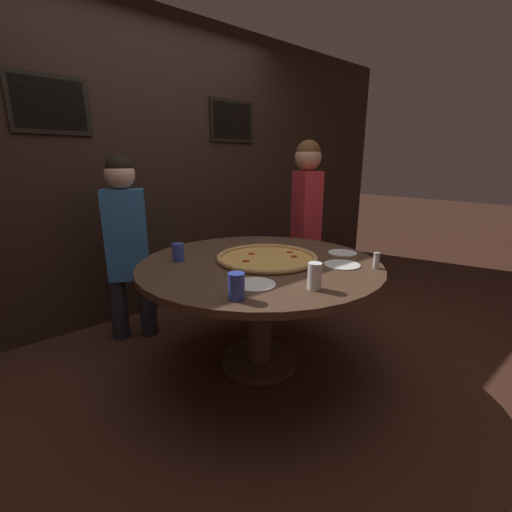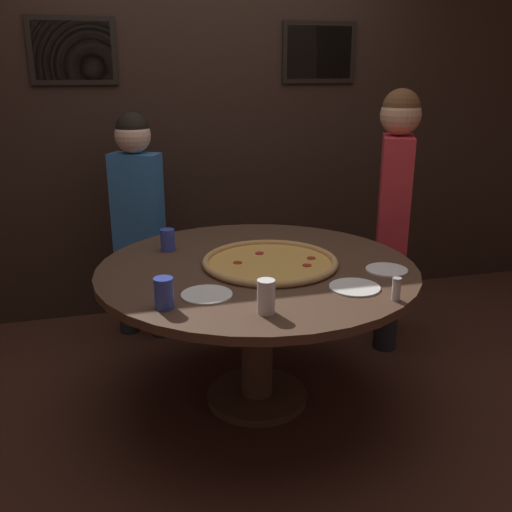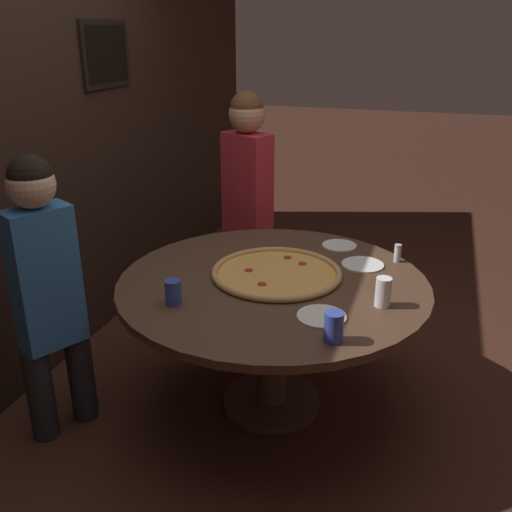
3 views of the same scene
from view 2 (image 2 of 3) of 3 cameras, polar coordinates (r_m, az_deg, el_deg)
The scene contains 13 objects.
ground_plane at distance 3.08m, azimuth 0.10°, elevation -14.07°, with size 24.00×24.00×0.00m, color #422319.
back_wall at distance 3.96m, azimuth -5.28°, elevation 13.21°, with size 6.40×0.08×2.60m.
dining_table at distance 2.81m, azimuth 0.11°, elevation -3.56°, with size 1.55×1.55×0.74m.
giant_pizza at distance 2.77m, azimuth 1.43°, elevation -0.61°, with size 0.66×0.66×0.03m.
drink_cup_far_left at distance 3.01m, azimuth -8.82°, elevation 1.60°, with size 0.07×0.07×0.11m, color #384CB7.
drink_cup_beside_pizza at distance 2.21m, azimuth 1.01°, elevation -4.08°, with size 0.07×0.07×0.14m, color white.
drink_cup_by_shaker at distance 2.29m, azimuth -9.19°, elevation -3.69°, with size 0.08×0.08×0.13m, color #384CB7.
white_plate_left_side at distance 2.41m, azimuth -4.96°, elevation -3.87°, with size 0.22×0.22×0.01m, color white.
white_plate_near_front at distance 2.52m, azimuth 9.84°, elevation -3.10°, with size 0.22×0.22×0.01m, color white.
white_plate_beside_cup at distance 2.76m, azimuth 12.94°, elevation -1.35°, with size 0.20×0.20×0.01m, color white.
condiment_shaker at distance 2.41m, azimuth 13.86°, elevation -3.21°, with size 0.04×0.04×0.10m.
diner_centre_back at distance 3.49m, azimuth 13.60°, elevation 4.97°, with size 0.29×0.41×1.54m.
diner_side_left at distance 3.57m, azimuth -11.71°, elevation 4.13°, with size 0.37×0.28×1.41m.
Camera 2 is at (-0.69, -2.51, 1.65)m, focal length 40.00 mm.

